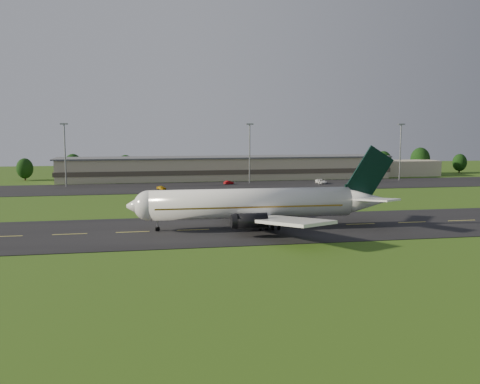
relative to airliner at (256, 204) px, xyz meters
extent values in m
plane|color=#294912|center=(10.16, 0.02, -4.66)|extent=(360.00, 360.00, 0.00)
cube|color=black|center=(10.16, 0.02, -4.61)|extent=(220.00, 30.00, 0.10)
cube|color=black|center=(10.16, 72.02, -4.61)|extent=(260.00, 30.00, 0.10)
cylinder|color=white|center=(-0.86, 0.02, 0.14)|extent=(38.11, 6.38, 5.60)
sphere|color=white|center=(-19.85, 0.41, 0.14)|extent=(5.60, 5.60, 5.60)
cone|color=white|center=(-21.85, 0.45, 0.14)|extent=(4.11, 5.46, 5.38)
cone|color=white|center=(21.64, -0.45, 0.14)|extent=(9.11, 5.67, 5.49)
cube|color=olive|center=(-1.36, 0.03, -0.21)|extent=(35.11, 6.36, 0.28)
cube|color=black|center=(-20.45, 0.42, 0.69)|extent=(2.06, 3.04, 0.65)
cube|color=white|center=(2.42, -11.05, -1.36)|extent=(13.81, 20.21, 2.20)
cube|color=white|center=(2.87, 10.94, -1.36)|extent=(14.41, 20.15, 2.20)
cube|color=white|center=(21.54, -5.44, 1.04)|extent=(7.41, 9.39, 0.91)
cube|color=white|center=(21.74, 4.55, 1.04)|extent=(7.64, 9.37, 0.91)
cube|color=black|center=(20.14, -0.41, 1.94)|extent=(5.01, 0.65, 3.00)
cube|color=black|center=(22.64, -0.47, 5.64)|extent=(9.44, 0.64, 10.55)
cylinder|color=black|center=(-2.52, -7.95, -1.76)|extent=(5.65, 2.81, 2.70)
cylinder|color=black|center=(-2.19, 8.05, -1.76)|extent=(5.65, 2.81, 2.70)
cube|color=#C5B697|center=(10.16, 96.02, -0.66)|extent=(120.00, 15.00, 8.00)
cube|color=#4C4438|center=(10.16, 96.02, -1.46)|extent=(121.00, 15.40, 1.60)
cube|color=#595B60|center=(10.16, 96.02, 3.49)|extent=(122.00, 16.00, 0.50)
cube|color=#C5B697|center=(80.16, 98.02, -1.66)|extent=(28.00, 11.00, 6.00)
cylinder|color=gray|center=(-44.84, 80.02, 5.34)|extent=(0.44, 0.44, 20.00)
cube|color=gray|center=(-44.84, 80.02, 15.44)|extent=(2.40, 1.20, 0.50)
cylinder|color=gray|center=(15.16, 80.02, 5.34)|extent=(0.44, 0.44, 20.00)
cube|color=gray|center=(15.16, 80.02, 15.44)|extent=(2.40, 1.20, 0.50)
cylinder|color=gray|center=(70.16, 80.02, 5.34)|extent=(0.44, 0.44, 20.00)
cube|color=gray|center=(70.16, 80.02, 15.44)|extent=(2.40, 1.20, 0.50)
cylinder|color=black|center=(-62.37, 105.33, -3.41)|extent=(0.56, 0.56, 2.51)
ellipsoid|color=black|center=(-62.37, 105.33, -0.34)|extent=(5.86, 5.86, 7.32)
cylinder|color=black|center=(-45.70, 106.17, -3.19)|extent=(0.56, 0.56, 2.95)
ellipsoid|color=black|center=(-45.70, 106.17, 0.41)|extent=(6.87, 6.87, 8.59)
cylinder|color=black|center=(-26.82, 104.85, -3.27)|extent=(0.56, 0.56, 2.79)
ellipsoid|color=black|center=(-26.82, 104.85, 0.14)|extent=(6.51, 6.51, 8.13)
cylinder|color=black|center=(55.88, 105.71, -3.36)|extent=(0.56, 0.56, 2.60)
ellipsoid|color=black|center=(55.88, 105.71, -0.19)|extent=(6.06, 6.06, 7.58)
cylinder|color=black|center=(76.87, 107.40, -3.19)|extent=(0.56, 0.56, 2.95)
ellipsoid|color=black|center=(76.87, 107.40, 0.42)|extent=(6.88, 6.88, 8.61)
cylinder|color=black|center=(92.55, 106.13, -2.97)|extent=(0.56, 0.56, 3.39)
ellipsoid|color=black|center=(92.55, 106.13, 1.17)|extent=(7.90, 7.90, 9.88)
cylinder|color=black|center=(110.93, 106.58, -3.41)|extent=(0.56, 0.56, 2.50)
ellipsoid|color=black|center=(110.93, 106.58, -0.36)|extent=(5.83, 5.83, 7.29)
imported|color=#D29F0C|center=(-15.15, 66.18, -3.96)|extent=(3.13, 3.69, 1.19)
imported|color=#990A0E|center=(7.59, 77.87, -3.97)|extent=(3.73, 2.86, 1.18)
imported|color=white|center=(38.72, 74.33, -3.80)|extent=(2.86, 5.60, 1.51)
imported|color=#C7A30B|center=(53.10, 70.99, -3.97)|extent=(3.78, 4.23, 1.18)
camera|label=1|loc=(-21.05, -97.48, 14.34)|focal=40.00mm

